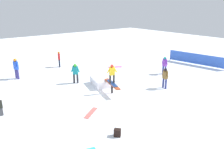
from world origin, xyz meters
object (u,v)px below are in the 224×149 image
object	(u,v)px
bystander_purple	(165,64)
backpack_on_snow	(117,133)
bystander_teal	(75,72)
bystander_red	(59,58)
bystander_blue	(16,67)
rail_feature	(112,85)
main_rider_on_rail	(112,74)
loose_snowboard_magenta	(115,67)
bystander_brown	(165,77)
loose_snowboard_coral	(91,113)

from	to	relation	value
bystander_purple	backpack_on_snow	bearing A→B (deg)	124.47
bystander_teal	bystander_red	distance (m)	4.87
bystander_blue	rail_feature	bearing A→B (deg)	-163.22
bystander_blue	bystander_purple	size ratio (longest dim) A/B	1.12
rail_feature	bystander_purple	size ratio (longest dim) A/B	1.46
main_rider_on_rail	bystander_blue	world-z (taller)	main_rider_on_rail
bystander_blue	backpack_on_snow	distance (m)	10.89
bystander_blue	bystander_teal	bearing A→B (deg)	-153.48
rail_feature	backpack_on_snow	world-z (taller)	rail_feature
bystander_purple	bystander_red	size ratio (longest dim) A/B	1.00
main_rider_on_rail	backpack_on_snow	world-z (taller)	main_rider_on_rail
loose_snowboard_magenta	bystander_teal	bearing A→B (deg)	-129.81
rail_feature	bystander_brown	xyz separation A→B (m)	(1.58, 3.36, 0.24)
bystander_red	bystander_purple	bearing A→B (deg)	62.05
rail_feature	backpack_on_snow	xyz separation A→B (m)	(3.96, -2.87, -0.39)
main_rider_on_rail	bystander_teal	bearing A→B (deg)	-145.98
bystander_red	backpack_on_snow	world-z (taller)	bystander_red
rail_feature	loose_snowboard_magenta	distance (m)	6.21
loose_snowboard_magenta	loose_snowboard_coral	xyz separation A→B (m)	(6.08, -6.69, 0.00)
rail_feature	bystander_purple	distance (m)	5.97
bystander_red	loose_snowboard_magenta	size ratio (longest dim) A/B	1.16
main_rider_on_rail	bystander_red	world-z (taller)	main_rider_on_rail
loose_snowboard_magenta	rail_feature	bearing A→B (deg)	-97.92
bystander_red	loose_snowboard_magenta	world-z (taller)	bystander_red
bystander_teal	loose_snowboard_coral	world-z (taller)	bystander_teal
bystander_teal	loose_snowboard_magenta	size ratio (longest dim) A/B	1.17
bystander_blue	bystander_red	size ratio (longest dim) A/B	1.12
bystander_brown	backpack_on_snow	distance (m)	6.71
bystander_brown	loose_snowboard_coral	distance (m)	6.02
bystander_teal	bystander_purple	distance (m)	7.32
rail_feature	loose_snowboard_coral	xyz separation A→B (m)	(1.44, -2.60, -0.55)
bystander_brown	loose_snowboard_coral	bearing A→B (deg)	-82.03
rail_feature	bystander_blue	xyz separation A→B (m)	(-6.85, -3.93, 0.34)
loose_snowboard_coral	bystander_teal	bearing A→B (deg)	-143.71
bystander_red	backpack_on_snow	bearing A→B (deg)	9.74
loose_snowboard_coral	backpack_on_snow	bearing A→B (deg)	50.62
bystander_purple	loose_snowboard_coral	world-z (taller)	bystander_purple
bystander_brown	backpack_on_snow	xyz separation A→B (m)	(2.39, -6.24, -0.64)
loose_snowboard_magenta	backpack_on_snow	distance (m)	11.07
main_rider_on_rail	bystander_brown	size ratio (longest dim) A/B	1.02
bystander_purple	bystander_red	xyz separation A→B (m)	(-7.42, -5.81, -0.00)
main_rider_on_rail	bystander_blue	distance (m)	7.91
main_rider_on_rail	backpack_on_snow	xyz separation A→B (m)	(3.96, -2.87, -1.11)
bystander_red	main_rider_on_rail	bearing A→B (deg)	22.98
loose_snowboard_magenta	loose_snowboard_coral	size ratio (longest dim) A/B	0.97
bystander_red	loose_snowboard_magenta	xyz separation A→B (m)	(3.28, 3.95, -0.80)
bystander_purple	loose_snowboard_magenta	bearing A→B (deg)	31.82
bystander_red	loose_snowboard_magenta	bearing A→B (deg)	74.30
bystander_teal	bystander_blue	distance (m)	4.80
loose_snowboard_coral	main_rider_on_rail	bearing A→B (deg)	175.91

